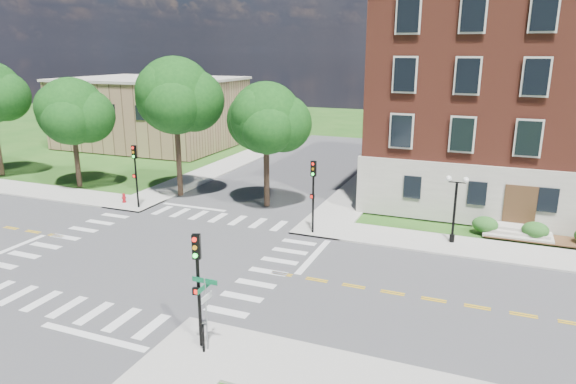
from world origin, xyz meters
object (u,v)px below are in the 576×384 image
at_px(traffic_signal_se, 198,276).
at_px(street_sign_pole, 206,300).
at_px(twin_lamp_west, 455,205).
at_px(fire_hydrant, 124,198).
at_px(traffic_signal_nw, 135,168).
at_px(push_button_post, 203,337).
at_px(traffic_signal_ne, 313,187).

xyz_separation_m(traffic_signal_se, street_sign_pole, (0.40, -0.14, -0.88)).
relative_size(twin_lamp_west, fire_hydrant, 5.64).
distance_m(twin_lamp_west, fire_hydrant, 24.85).
height_order(traffic_signal_nw, twin_lamp_west, traffic_signal_nw).
xyz_separation_m(traffic_signal_se, twin_lamp_west, (8.47, 15.99, -0.66)).
xyz_separation_m(traffic_signal_nw, street_sign_pole, (14.81, -14.85, -0.88)).
xyz_separation_m(street_sign_pole, push_button_post, (-0.06, -0.23, -1.51)).
distance_m(push_button_post, fire_hydrant, 22.89).
height_order(traffic_signal_ne, fire_hydrant, traffic_signal_ne).
distance_m(traffic_signal_se, street_sign_pole, 0.97).
bearing_deg(push_button_post, traffic_signal_ne, 92.12).
relative_size(traffic_signal_se, traffic_signal_nw, 1.00).
xyz_separation_m(traffic_signal_nw, twin_lamp_west, (22.88, 1.29, -0.66)).
distance_m(traffic_signal_se, twin_lamp_west, 18.11).
relative_size(traffic_signal_se, street_sign_pole, 1.55).
bearing_deg(twin_lamp_west, traffic_signal_nw, -176.78).
relative_size(traffic_signal_ne, traffic_signal_nw, 1.00).
bearing_deg(twin_lamp_west, traffic_signal_se, -117.90).
bearing_deg(traffic_signal_ne, traffic_signal_se, -89.15).
xyz_separation_m(traffic_signal_se, push_button_post, (0.33, -0.38, -2.39)).
relative_size(traffic_signal_se, twin_lamp_west, 1.13).
xyz_separation_m(traffic_signal_ne, twin_lamp_west, (8.68, 1.59, -0.66)).
bearing_deg(street_sign_pole, fire_hydrant, 137.09).
xyz_separation_m(street_sign_pole, fire_hydrant, (-16.68, 15.51, -1.84)).
xyz_separation_m(traffic_signal_ne, fire_hydrant, (-16.07, 0.97, -2.72)).
relative_size(traffic_signal_ne, twin_lamp_west, 1.13).
height_order(traffic_signal_ne, street_sign_pole, traffic_signal_ne).
height_order(traffic_signal_ne, twin_lamp_west, traffic_signal_ne).
bearing_deg(traffic_signal_ne, traffic_signal_nw, 178.77).
bearing_deg(push_button_post, traffic_signal_se, 131.65).
relative_size(traffic_signal_nw, fire_hydrant, 6.40).
xyz_separation_m(twin_lamp_west, fire_hydrant, (-24.75, -0.62, -2.06)).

